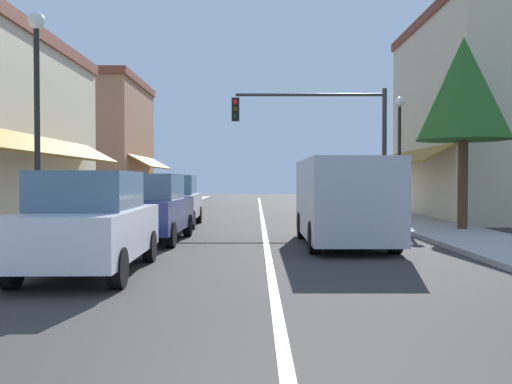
{
  "coord_description": "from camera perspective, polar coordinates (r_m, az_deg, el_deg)",
  "views": [
    {
      "loc": [
        -0.26,
        -3.79,
        1.63
      ],
      "look_at": [
        -0.18,
        14.84,
        1.21
      ],
      "focal_mm": 39.21,
      "sensor_mm": 36.0,
      "label": 1
    }
  ],
  "objects": [
    {
      "name": "street_lamp_right_mid",
      "position": [
        21.39,
        14.17,
        5.35
      ],
      "size": [
        0.36,
        0.36,
        4.66
      ],
      "color": "black",
      "rests_on": "ground"
    },
    {
      "name": "storefront_right_block",
      "position": [
        25.61,
        20.74,
        7.18
      ],
      "size": [
        5.4,
        10.2,
        8.57
      ],
      "color": "beige",
      "rests_on": "ground"
    },
    {
      "name": "tree_right_near",
      "position": [
        18.43,
        20.15,
        9.76
      ],
      "size": [
        2.85,
        2.85,
        5.97
      ],
      "color": "#4C331E",
      "rests_on": "ground"
    },
    {
      "name": "parked_car_third_left",
      "position": [
        19.59,
        -8.76,
        -0.91
      ],
      "size": [
        1.84,
        4.13,
        1.77
      ],
      "rotation": [
        0.0,
        0.0,
        0.02
      ],
      "color": "#B7BABF",
      "rests_on": "ground"
    },
    {
      "name": "parked_car_second_left",
      "position": [
        14.87,
        -11.04,
        -1.62
      ],
      "size": [
        1.87,
        4.15,
        1.77
      ],
      "rotation": [
        0.0,
        0.0,
        -0.03
      ],
      "color": "navy",
      "rests_on": "ground"
    },
    {
      "name": "storefront_far_left",
      "position": [
        33.2,
        -16.69,
        4.72
      ],
      "size": [
        6.96,
        8.2,
        7.26
      ],
      "color": "#9E6B4C",
      "rests_on": "ground"
    },
    {
      "name": "parked_car_nearest_left",
      "position": [
        10.04,
        -16.89,
        -3.05
      ],
      "size": [
        1.84,
        4.13,
        1.77
      ],
      "rotation": [
        0.0,
        0.0,
        0.02
      ],
      "color": "silver",
      "rests_on": "ground"
    },
    {
      "name": "sidewalk_right",
      "position": [
        22.59,
        14.53,
        -2.72
      ],
      "size": [
        2.6,
        56.0,
        0.12
      ],
      "primitive_type": "cube",
      "color": "#A39E99",
      "rests_on": "ground"
    },
    {
      "name": "sidewalk_left",
      "position": [
        22.46,
        -13.76,
        -2.74
      ],
      "size": [
        2.6,
        56.0,
        0.12
      ],
      "primitive_type": "cube",
      "color": "gray",
      "rests_on": "ground"
    },
    {
      "name": "street_lamp_left_near",
      "position": [
        12.77,
        -21.71,
        9.3
      ],
      "size": [
        0.36,
        0.36,
        5.14
      ],
      "color": "black",
      "rests_on": "ground"
    },
    {
      "name": "van_in_lane",
      "position": [
        13.97,
        8.62,
        -0.7
      ],
      "size": [
        2.02,
        5.19,
        2.12
      ],
      "rotation": [
        0.0,
        0.0,
        0.0
      ],
      "color": "#B2B7BC",
      "rests_on": "ground"
    },
    {
      "name": "traffic_signal_mast_arm",
      "position": [
        22.23,
        7.06,
        6.48
      ],
      "size": [
        6.1,
        0.5,
        5.2
      ],
      "color": "#333333",
      "rests_on": "ground"
    },
    {
      "name": "ground_plane",
      "position": [
        21.85,
        0.42,
        -2.97
      ],
      "size": [
        80.0,
        80.0,
        0.0
      ],
      "primitive_type": "plane",
      "color": "#33302D"
    },
    {
      "name": "lane_center_stripe",
      "position": [
        21.85,
        0.42,
        -2.96
      ],
      "size": [
        0.14,
        52.0,
        0.01
      ],
      "primitive_type": "cube",
      "color": "silver",
      "rests_on": "ground"
    }
  ]
}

